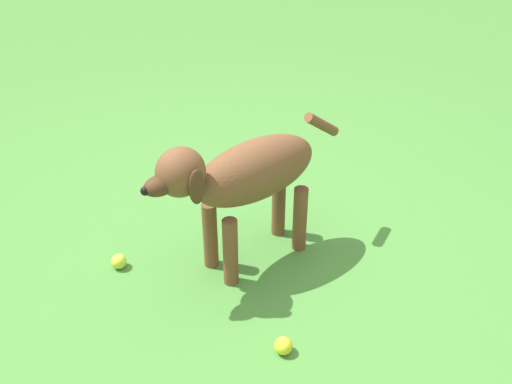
{
  "coord_description": "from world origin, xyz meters",
  "views": [
    {
      "loc": [
        -0.6,
        -1.81,
        1.59
      ],
      "look_at": [
        0.14,
        0.03,
        0.33
      ],
      "focal_mm": 39.95,
      "sensor_mm": 36.0,
      "label": 1
    }
  ],
  "objects_px": {
    "dog": "(245,177)",
    "tennis_ball_3": "(298,151)",
    "tennis_ball_0": "(119,261)",
    "tennis_ball_2": "(253,166)",
    "tennis_ball_1": "(283,346)"
  },
  "relations": [
    {
      "from": "tennis_ball_3",
      "to": "tennis_ball_2",
      "type": "bearing_deg",
      "value": -167.95
    },
    {
      "from": "tennis_ball_1",
      "to": "tennis_ball_0",
      "type": "bearing_deg",
      "value": 123.62
    },
    {
      "from": "tennis_ball_3",
      "to": "dog",
      "type": "bearing_deg",
      "value": -128.46
    },
    {
      "from": "tennis_ball_1",
      "to": "tennis_ball_3",
      "type": "height_order",
      "value": "same"
    },
    {
      "from": "tennis_ball_1",
      "to": "tennis_ball_2",
      "type": "bearing_deg",
      "value": 73.35
    },
    {
      "from": "dog",
      "to": "tennis_ball_3",
      "type": "bearing_deg",
      "value": -144.87
    },
    {
      "from": "dog",
      "to": "tennis_ball_3",
      "type": "distance_m",
      "value": 1.07
    },
    {
      "from": "dog",
      "to": "tennis_ball_1",
      "type": "bearing_deg",
      "value": 67.14
    },
    {
      "from": "dog",
      "to": "tennis_ball_2",
      "type": "relative_size",
      "value": 14.08
    },
    {
      "from": "tennis_ball_0",
      "to": "tennis_ball_1",
      "type": "relative_size",
      "value": 1.0
    },
    {
      "from": "tennis_ball_0",
      "to": "tennis_ball_2",
      "type": "bearing_deg",
      "value": 33.59
    },
    {
      "from": "tennis_ball_0",
      "to": "tennis_ball_3",
      "type": "height_order",
      "value": "same"
    },
    {
      "from": "tennis_ball_0",
      "to": "tennis_ball_3",
      "type": "relative_size",
      "value": 1.0
    },
    {
      "from": "tennis_ball_0",
      "to": "tennis_ball_3",
      "type": "xyz_separation_m",
      "value": [
        1.14,
        0.62,
        0.0
      ]
    },
    {
      "from": "dog",
      "to": "tennis_ball_1",
      "type": "xyz_separation_m",
      "value": [
        -0.06,
        -0.54,
        -0.4
      ]
    }
  ]
}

